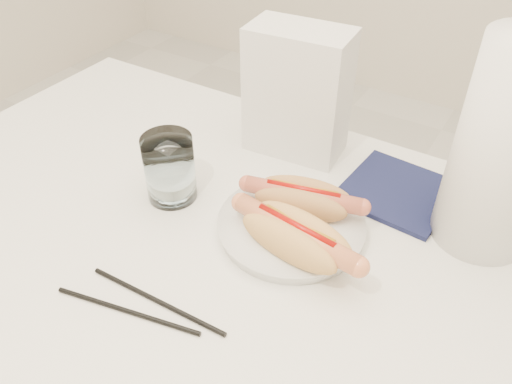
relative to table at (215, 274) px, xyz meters
The scene contains 10 objects.
table is the anchor object (origin of this frame).
plate 0.14m from the table, 47.22° to the left, with size 0.21×0.21×0.02m, color white.
hotdog_left 0.18m from the table, 56.19° to the left, with size 0.18×0.10×0.05m.
hotdog_right 0.16m from the table, 20.44° to the left, with size 0.20×0.10×0.05m.
water_glass 0.18m from the table, 153.26° to the left, with size 0.08×0.08×0.11m, color white.
chopstick_near 0.14m from the table, 90.95° to the right, with size 0.01×0.01×0.21m, color black.
chopstick_far 0.17m from the table, 98.77° to the right, with size 0.01×0.01×0.21m, color black.
napkin_box 0.34m from the table, 94.19° to the left, with size 0.17×0.10×0.23m, color white.
navy_napkin 0.33m from the table, 54.30° to the left, with size 0.17×0.17×0.01m, color #12173B.
paper_towel_roll 0.45m from the table, 35.68° to the left, with size 0.14×0.14×0.31m, color white.
Camera 1 is at (0.34, -0.42, 1.29)m, focal length 35.92 mm.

